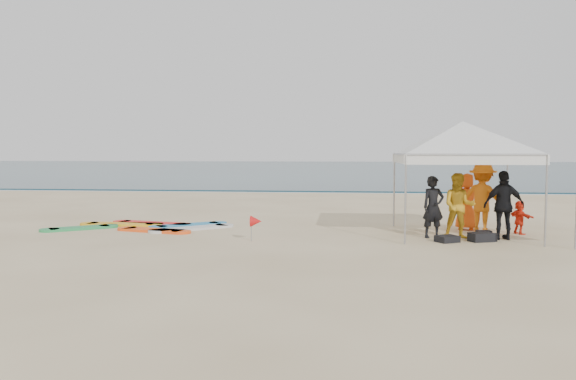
% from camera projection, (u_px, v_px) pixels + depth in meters
% --- Properties ---
extents(ground, '(120.00, 120.00, 0.00)m').
position_uv_depth(ground, '(266.00, 252.00, 12.45)').
color(ground, beige).
rests_on(ground, ground).
extents(ocean, '(160.00, 84.00, 0.08)m').
position_uv_depth(ocean, '(333.00, 168.00, 71.98)').
color(ocean, '#0C2633').
rests_on(ocean, ground).
extents(shoreline_foam, '(160.00, 1.20, 0.01)m').
position_uv_depth(shoreline_foam, '(314.00, 192.00, 30.51)').
color(shoreline_foam, silver).
rests_on(shoreline_foam, ground).
extents(person_black_a, '(0.67, 0.54, 1.60)m').
position_uv_depth(person_black_a, '(433.00, 207.00, 14.43)').
color(person_black_a, black).
rests_on(person_black_a, ground).
extents(person_yellow, '(0.92, 0.78, 1.67)m').
position_uv_depth(person_yellow, '(459.00, 206.00, 14.35)').
color(person_yellow, gold).
rests_on(person_yellow, ground).
extents(person_orange_a, '(1.44, 1.23, 1.94)m').
position_uv_depth(person_orange_a, '(482.00, 199.00, 14.79)').
color(person_orange_a, orange).
rests_on(person_orange_a, ground).
extents(person_black_b, '(1.07, 0.56, 1.75)m').
position_uv_depth(person_black_b, '(504.00, 205.00, 14.13)').
color(person_black_b, black).
rests_on(person_black_b, ground).
extents(person_orange_b, '(0.89, 0.69, 1.61)m').
position_uv_depth(person_orange_b, '(467.00, 202.00, 15.88)').
color(person_orange_b, '#F75815').
rests_on(person_orange_b, ground).
extents(person_seated, '(0.58, 0.88, 0.90)m').
position_uv_depth(person_seated, '(520.00, 217.00, 15.09)').
color(person_seated, '#F63015').
rests_on(person_seated, ground).
extents(canopy_tent, '(4.57, 4.57, 3.44)m').
position_uv_depth(canopy_tent, '(463.00, 122.00, 14.69)').
color(canopy_tent, '#A5A5A8').
rests_on(canopy_tent, ground).
extents(marker_pennant, '(0.28, 0.28, 0.64)m').
position_uv_depth(marker_pennant, '(256.00, 221.00, 13.89)').
color(marker_pennant, '#A5A5A8').
rests_on(marker_pennant, ground).
extents(gear_pile, '(1.63, 1.17, 0.22)m').
position_uv_depth(gear_pile, '(474.00, 237.00, 13.96)').
color(gear_pile, black).
rests_on(gear_pile, ground).
extents(surfboard_spread, '(4.99, 2.44, 0.07)m').
position_uv_depth(surfboard_spread, '(150.00, 226.00, 16.38)').
color(surfboard_spread, red).
rests_on(surfboard_spread, ground).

